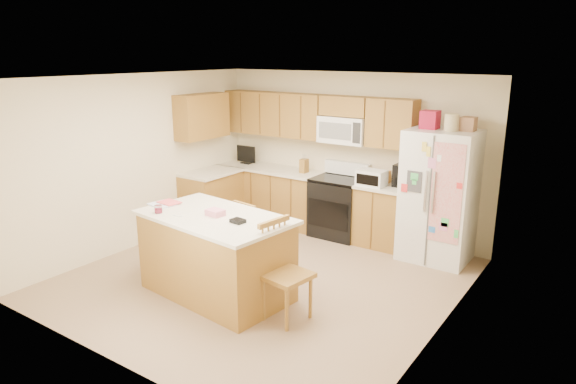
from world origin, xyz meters
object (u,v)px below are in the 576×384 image
Objects in this scene: stove at (339,206)px; windsor_chair_left at (164,239)px; windsor_chair_back at (253,239)px; windsor_chair_right at (285,274)px; refrigerator at (439,195)px; island at (216,255)px.

stove reaches higher than windsor_chair_left.
stove is 1.86m from windsor_chair_back.
windsor_chair_right is at bearing -36.70° from windsor_chair_back.
windsor_chair_back is (0.97, 0.63, 0.02)m from windsor_chair_left.
refrigerator is 2.11× the size of windsor_chair_back.
island is 1.00m from windsor_chair_right.
island reaches higher than windsor_chair_back.
refrigerator is 3.71m from windsor_chair_left.
windsor_chair_right reaches higher than island.
refrigerator reaches higher than windsor_chair_right.
island is 1.01m from windsor_chair_left.
stove reaches higher than island.
stove reaches higher than windsor_chair_right.
windsor_chair_left is at bearing -138.88° from refrigerator.
stove is 1.63m from refrigerator.
refrigerator is at bearing 44.82° from windsor_chair_back.
island is at bearing -124.94° from refrigerator.
windsor_chair_right reaches higher than windsor_chair_back.
refrigerator is at bearing -2.30° from stove.
windsor_chair_left is (-2.77, -2.42, -0.48)m from refrigerator.
stove is 0.55× the size of refrigerator.
island is at bearing 178.77° from windsor_chair_right.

